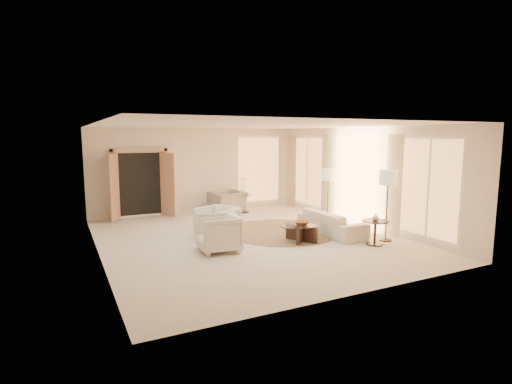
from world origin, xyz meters
name	(u,v)px	position (x,y,z in m)	size (l,w,h in m)	color
room	(249,183)	(0.00, 0.00, 1.40)	(7.04, 8.04, 2.83)	beige
windows_right	(356,178)	(3.45, 0.10, 1.35)	(0.10, 6.40, 2.40)	#FAAD64
window_back_corner	(259,170)	(2.30, 3.95, 1.35)	(1.70, 0.10, 2.40)	#FAAD64
curtains_right	(335,177)	(3.40, 1.00, 1.30)	(0.06, 5.20, 2.60)	tan
french_doors	(141,184)	(-1.90, 3.82, 1.07)	(1.95, 0.66, 2.16)	tan
area_rug	(281,231)	(1.09, 0.26, 0.01)	(3.06, 3.06, 0.01)	#483724
sofa	(332,222)	(2.15, -0.53, 0.30)	(2.06, 0.81, 0.60)	silver
armchair_left	(217,221)	(-0.70, 0.36, 0.44)	(0.86, 0.80, 0.88)	silver
armchair_right	(218,231)	(-1.08, -0.70, 0.45)	(0.88, 0.82, 0.90)	silver
accent_chair	(228,199)	(0.84, 3.40, 0.47)	(1.09, 0.71, 0.95)	gray
coffee_table	(301,231)	(1.02, -0.83, 0.26)	(1.30, 1.30, 0.42)	black
end_table	(375,228)	(2.41, -1.85, 0.40)	(0.62, 0.62, 0.58)	black
side_table	(243,202)	(1.31, 3.19, 0.36)	(0.52, 0.52, 0.60)	black
floor_lamp_near	(328,177)	(2.90, 0.66, 1.35)	(0.38, 0.38, 1.58)	black
floor_lamp_far	(388,181)	(2.90, -1.70, 1.48)	(0.42, 0.42, 1.74)	black
bowl	(301,223)	(1.02, -0.83, 0.46)	(0.38, 0.38, 0.09)	brown
end_vase	(376,217)	(2.41, -1.85, 0.66)	(0.16, 0.16, 0.17)	white
side_vase	(243,191)	(1.31, 3.19, 0.71)	(0.22, 0.22, 0.23)	white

